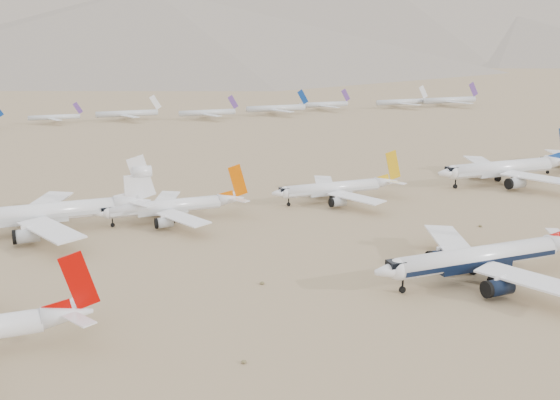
% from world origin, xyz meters
% --- Properties ---
extents(ground, '(7000.00, 7000.00, 0.00)m').
position_xyz_m(ground, '(0.00, 0.00, 0.00)').
color(ground, '#816A4B').
rests_on(ground, ground).
extents(main_airliner, '(51.14, 49.95, 18.05)m').
position_xyz_m(main_airliner, '(14.30, -0.06, 4.96)').
color(main_airliner, white).
rests_on(main_airliner, ground).
extents(row2_navy_widebody, '(54.56, 53.35, 19.41)m').
position_xyz_m(row2_navy_widebody, '(81.00, 70.39, 5.42)').
color(row2_navy_widebody, white).
rests_on(row2_navy_widebody, ground).
extents(row2_gold_tail, '(41.83, 40.91, 14.89)m').
position_xyz_m(row2_gold_tail, '(14.75, 69.80, 4.16)').
color(row2_gold_tail, white).
rests_on(row2_gold_tail, ground).
extents(row2_orange_tail, '(41.15, 40.26, 14.68)m').
position_xyz_m(row2_orange_tail, '(-37.78, 67.23, 4.12)').
color(row2_orange_tail, white).
rests_on(row2_orange_tail, ground).
extents(row2_white_trijet, '(53.53, 52.31, 18.97)m').
position_xyz_m(row2_white_trijet, '(-69.80, 68.67, 5.49)').
color(row2_white_trijet, white).
rests_on(row2_white_trijet, ground).
extents(distant_storage_row, '(511.60, 55.87, 15.31)m').
position_xyz_m(distant_storage_row, '(10.58, 293.39, 4.40)').
color(distant_storage_row, silver).
rests_on(distant_storage_row, ground).
extents(foothills, '(4637.50, 1395.00, 155.00)m').
position_xyz_m(foothills, '(526.68, 1100.00, 67.15)').
color(foothills, slate).
rests_on(foothills, ground).
extents(desert_scrub, '(219.83, 121.67, 0.63)m').
position_xyz_m(desert_scrub, '(-26.91, -24.06, 0.28)').
color(desert_scrub, brown).
rests_on(desert_scrub, ground).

